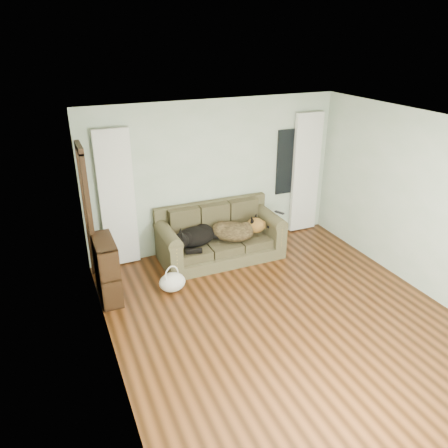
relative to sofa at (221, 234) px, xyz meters
name	(u,v)px	position (x,y,z in m)	size (l,w,h in m)	color
floor	(285,319)	(0.12, -1.97, -0.45)	(5.00, 5.00, 0.00)	black
ceiling	(298,128)	(0.12, -1.97, 2.15)	(5.00, 5.00, 0.00)	white
wall_back	(215,176)	(0.12, 0.53, 0.85)	(4.50, 0.04, 2.60)	beige
wall_left	(107,269)	(-2.13, -1.97, 0.85)	(0.04, 5.00, 2.60)	beige
wall_right	(427,206)	(2.37, -1.97, 0.85)	(0.04, 5.00, 2.60)	beige
curtain_left	(117,200)	(-1.58, 0.45, 0.70)	(0.55, 0.08, 2.25)	white
curtain_right	(306,173)	(1.92, 0.45, 0.70)	(0.55, 0.08, 2.25)	white
window_pane	(289,162)	(1.57, 0.50, 0.95)	(0.50, 0.03, 1.20)	black
door_casing	(89,219)	(-2.08, 0.07, 0.60)	(0.07, 0.60, 2.10)	black
sofa	(221,234)	(0.00, 0.00, 0.00)	(2.05, 0.88, 0.84)	brown
dog_black_lab	(194,238)	(-0.49, -0.04, 0.03)	(0.71, 0.50, 0.30)	black
dog_shepherd	(235,232)	(0.23, -0.09, 0.04)	(0.76, 0.53, 0.33)	black
tv_remote	(279,213)	(1.04, -0.15, 0.28)	(0.05, 0.17, 0.02)	black
tote_bag	(172,281)	(-1.07, -0.69, -0.29)	(0.40, 0.31, 0.29)	silver
bookshelf	(107,267)	(-1.97, -0.48, 0.05)	(0.28, 0.74, 0.93)	black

